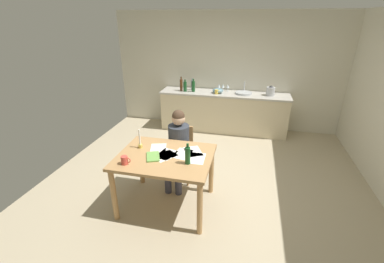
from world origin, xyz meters
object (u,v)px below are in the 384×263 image
object	(u,v)px
candlestick	(140,143)
wine_bottle_on_table	(188,155)
person_seated	(178,144)
sink_unit	(244,93)
bottle_wine_red	(192,85)
wine_glass_near_sink	(228,86)
chair_at_table	(180,151)
coffee_mug	(125,160)
book_magazine	(153,157)
teacup_on_counter	(217,92)
wine_glass_back_left	(219,86)
bottle_vinegar	(185,86)
bottle_oil	(181,85)
stovetop_kettle	(271,91)
wine_glass_by_kettle	(223,86)
bottle_sauce	(193,86)
mixing_bowl	(218,91)
dining_table	(165,163)

from	to	relation	value
candlestick	wine_bottle_on_table	size ratio (longest dim) A/B	1.00
person_seated	sink_unit	distance (m)	2.45
bottle_wine_red	wine_glass_near_sink	world-z (taller)	bottle_wine_red
chair_at_table	coffee_mug	bearing A→B (deg)	-111.54
coffee_mug	wine_glass_near_sink	bearing A→B (deg)	74.78
book_magazine	sink_unit	xyz separation A→B (m)	(1.00, 2.94, 0.13)
person_seated	coffee_mug	world-z (taller)	person_seated
wine_bottle_on_table	sink_unit	size ratio (longest dim) A/B	0.76
person_seated	bottle_wine_red	size ratio (longest dim) A/B	4.51
wine_glass_near_sink	teacup_on_counter	size ratio (longest dim) A/B	1.34
coffee_mug	wine_glass_back_left	world-z (taller)	wine_glass_back_left
wine_glass_near_sink	bottle_vinegar	bearing A→B (deg)	-165.95
bottle_oil	wine_glass_near_sink	world-z (taller)	bottle_oil
sink_unit	bottle_vinegar	size ratio (longest dim) A/B	1.34
bottle_oil	wine_glass_near_sink	distance (m)	1.06
stovetop_kettle	sink_unit	bearing A→B (deg)	179.58
candlestick	book_magazine	distance (m)	0.35
bottle_wine_red	wine_glass_by_kettle	distance (m)	0.71
bottle_sauce	stovetop_kettle	world-z (taller)	bottle_sauce
bottle_wine_red	chair_at_table	bearing A→B (deg)	-81.78
bottle_wine_red	wine_glass_back_left	size ratio (longest dim) A/B	1.72
bottle_wine_red	wine_glass_near_sink	size ratio (longest dim) A/B	1.72
chair_at_table	sink_unit	size ratio (longest dim) A/B	2.40
stovetop_kettle	teacup_on_counter	bearing A→B (deg)	-172.50
wine_bottle_on_table	candlestick	bearing A→B (deg)	160.39
chair_at_table	wine_glass_by_kettle	bearing A→B (deg)	80.46
teacup_on_counter	bottle_sauce	bearing A→B (deg)	170.76
wine_glass_back_left	teacup_on_counter	xyz separation A→B (m)	(-0.01, -0.30, -0.06)
book_magazine	bottle_wine_red	size ratio (longest dim) A/B	0.96
mixing_bowl	teacup_on_counter	bearing A→B (deg)	-97.14
sink_unit	bottle_wine_red	world-z (taller)	bottle_wine_red
wine_glass_back_left	coffee_mug	bearing A→B (deg)	-101.92
bottle_wine_red	bottle_sauce	xyz separation A→B (m)	(0.06, -0.16, 0.01)
candlestick	wine_glass_by_kettle	xyz separation A→B (m)	(0.79, 2.87, 0.15)
mixing_bowl	wine_glass_by_kettle	world-z (taller)	wine_glass_by_kettle
coffee_mug	bottle_wine_red	size ratio (longest dim) A/B	0.47
bottle_oil	wine_glass_near_sink	size ratio (longest dim) A/B	2.06
sink_unit	stovetop_kettle	bearing A→B (deg)	-0.42
chair_at_table	mixing_bowl	distance (m)	2.15
bottle_oil	bottle_vinegar	world-z (taller)	bottle_oil
sink_unit	teacup_on_counter	world-z (taller)	sink_unit
dining_table	teacup_on_counter	distance (m)	2.73
person_seated	teacup_on_counter	xyz separation A→B (m)	(0.28, 2.13, 0.27)
book_magazine	mixing_bowl	bearing A→B (deg)	58.72
person_seated	sink_unit	bearing A→B (deg)	69.44
stovetop_kettle	bottle_oil	bearing A→B (deg)	-178.96
chair_at_table	bottle_vinegar	distance (m)	2.16
candlestick	bottle_vinegar	world-z (taller)	bottle_vinegar
book_magazine	stovetop_kettle	xyz separation A→B (m)	(1.56, 2.93, 0.20)
bottle_sauce	teacup_on_counter	bearing A→B (deg)	-9.24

